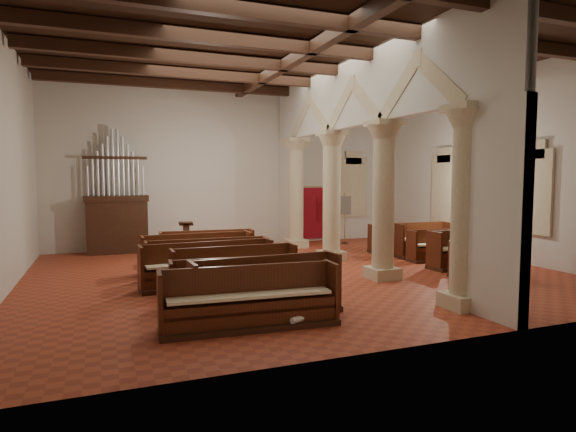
# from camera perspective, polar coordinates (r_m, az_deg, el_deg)

# --- Properties ---
(floor) EXTENTS (14.00, 14.00, 0.00)m
(floor) POSITION_cam_1_polar(r_m,az_deg,el_deg) (13.37, 1.04, -6.76)
(floor) COLOR #9B3B22
(floor) RESTS_ON ground
(ceiling) EXTENTS (14.00, 14.00, 0.00)m
(ceiling) POSITION_cam_1_polar(r_m,az_deg,el_deg) (13.52, 1.08, 19.02)
(ceiling) COLOR black
(ceiling) RESTS_ON wall_back
(wall_back) EXTENTS (14.00, 0.02, 6.00)m
(wall_back) POSITION_cam_1_polar(r_m,az_deg,el_deg) (18.80, -5.89, 5.72)
(wall_back) COLOR beige
(wall_back) RESTS_ON floor
(wall_front) EXTENTS (14.00, 0.02, 6.00)m
(wall_front) POSITION_cam_1_polar(r_m,az_deg,el_deg) (7.89, 17.86, 6.98)
(wall_front) COLOR beige
(wall_front) RESTS_ON floor
(wall_left) EXTENTS (0.02, 12.00, 6.00)m
(wall_left) POSITION_cam_1_polar(r_m,az_deg,el_deg) (12.31, -30.89, 5.64)
(wall_left) COLOR beige
(wall_left) RESTS_ON floor
(wall_right) EXTENTS (0.02, 12.00, 6.00)m
(wall_right) POSITION_cam_1_polar(r_m,az_deg,el_deg) (17.03, 23.54, 5.47)
(wall_right) COLOR beige
(wall_right) RESTS_ON floor
(ceiling_beams) EXTENTS (13.80, 11.80, 0.30)m
(ceiling_beams) POSITION_cam_1_polar(r_m,az_deg,el_deg) (13.48, 1.07, 18.27)
(ceiling_beams) COLOR #321B10
(ceiling_beams) RESTS_ON wall_back
(arcade) EXTENTS (0.90, 11.90, 6.00)m
(arcade) POSITION_cam_1_polar(r_m,az_deg,el_deg) (13.91, 8.02, 8.39)
(arcade) COLOR tan
(arcade) RESTS_ON floor
(window_right_a) EXTENTS (0.03, 1.00, 2.20)m
(window_right_a) POSITION_cam_1_polar(r_m,az_deg,el_deg) (15.98, 27.17, 2.55)
(window_right_a) COLOR #2C6348
(window_right_a) RESTS_ON wall_right
(window_right_b) EXTENTS (0.03, 1.00, 2.20)m
(window_right_b) POSITION_cam_1_polar(r_m,az_deg,el_deg) (18.88, 18.08, 3.08)
(window_right_b) COLOR #2C6348
(window_right_b) RESTS_ON wall_right
(window_back) EXTENTS (1.00, 0.03, 2.20)m
(window_back) POSITION_cam_1_polar(r_m,az_deg,el_deg) (20.67, 7.66, 3.39)
(window_back) COLOR #2C6348
(window_back) RESTS_ON wall_back
(pipe_organ) EXTENTS (2.10, 0.85, 4.40)m
(pipe_organ) POSITION_cam_1_polar(r_m,az_deg,el_deg) (17.69, -19.62, 0.26)
(pipe_organ) COLOR #321B10
(pipe_organ) RESTS_ON floor
(lectern) EXTENTS (0.54, 0.56, 1.16)m
(lectern) POSITION_cam_1_polar(r_m,az_deg,el_deg) (16.73, -11.93, -2.88)
(lectern) COLOR #3A1D12
(lectern) RESTS_ON floor
(dossal_curtain) EXTENTS (1.80, 0.07, 2.17)m
(dossal_curtain) POSITION_cam_1_polar(r_m,az_deg,el_deg) (19.99, 3.94, 0.41)
(dossal_curtain) COLOR maroon
(dossal_curtain) RESTS_ON floor
(processional_banner) EXTENTS (0.45, 0.57, 2.04)m
(processional_banner) POSITION_cam_1_polar(r_m,az_deg,el_deg) (19.11, 6.76, -1.07)
(processional_banner) COLOR #321B10
(processional_banner) RESTS_ON floor
(hymnal_box_a) EXTENTS (0.35, 0.31, 0.31)m
(hymnal_box_a) POSITION_cam_1_polar(r_m,az_deg,el_deg) (9.39, 4.21, -10.12)
(hymnal_box_a) COLOR #151B96
(hymnal_box_a) RESTS_ON floor
(hymnal_box_b) EXTENTS (0.29, 0.24, 0.28)m
(hymnal_box_b) POSITION_cam_1_polar(r_m,az_deg,el_deg) (10.24, -2.17, -8.94)
(hymnal_box_b) COLOR #18169B
(hymnal_box_b) RESTS_ON floor
(hymnal_box_c) EXTENTS (0.38, 0.35, 0.31)m
(hymnal_box_c) POSITION_cam_1_polar(r_m,az_deg,el_deg) (12.91, -0.46, -6.02)
(hymnal_box_c) COLOR #151D96
(hymnal_box_c) RESTS_ON floor
(tube_heater_a) EXTENTS (1.04, 0.53, 0.11)m
(tube_heater_a) POSITION_cam_1_polar(r_m,az_deg,el_deg) (8.89, 2.99, -11.60)
(tube_heater_a) COLOR silver
(tube_heater_a) RESTS_ON floor
(tube_heater_b) EXTENTS (0.91, 0.14, 0.09)m
(tube_heater_b) POSITION_cam_1_polar(r_m,az_deg,el_deg) (8.85, -8.07, -11.71)
(tube_heater_b) COLOR white
(tube_heater_b) RESTS_ON floor
(nave_pew_0) EXTENTS (3.18, 0.92, 1.09)m
(nave_pew_0) POSITION_cam_1_polar(r_m,az_deg,el_deg) (8.60, -4.49, -10.80)
(nave_pew_0) COLOR #321B10
(nave_pew_0) RESTS_ON floor
(nave_pew_1) EXTENTS (2.95, 0.91, 1.13)m
(nave_pew_1) POSITION_cam_1_polar(r_m,az_deg,el_deg) (9.29, -2.50, -9.51)
(nave_pew_1) COLOR #321B10
(nave_pew_1) RESTS_ON floor
(nave_pew_2) EXTENTS (2.75, 0.83, 0.98)m
(nave_pew_2) POSITION_cam_1_polar(r_m,az_deg,el_deg) (10.06, -6.05, -8.72)
(nave_pew_2) COLOR #321B10
(nave_pew_2) RESTS_ON floor
(nave_pew_3) EXTENTS (2.89, 0.71, 1.05)m
(nave_pew_3) POSITION_cam_1_polar(r_m,az_deg,el_deg) (11.21, -6.29, -7.21)
(nave_pew_3) COLOR #321B10
(nave_pew_3) RESTS_ON floor
(nave_pew_4) EXTENTS (3.23, 0.89, 1.08)m
(nave_pew_4) POSITION_cam_1_polar(r_m,az_deg,el_deg) (11.85, -9.47, -6.57)
(nave_pew_4) COLOR #321B10
(nave_pew_4) RESTS_ON floor
(nave_pew_5) EXTENTS (3.20, 0.77, 1.03)m
(nave_pew_5) POSITION_cam_1_polar(r_m,az_deg,el_deg) (12.82, -9.45, -5.78)
(nave_pew_5) COLOR #321B10
(nave_pew_5) RESTS_ON floor
(nave_pew_6) EXTENTS (3.06, 0.82, 1.07)m
(nave_pew_6) POSITION_cam_1_polar(r_m,az_deg,el_deg) (13.70, -10.62, -5.06)
(nave_pew_6) COLOR #321B10
(nave_pew_6) RESTS_ON floor
(nave_pew_7) EXTENTS (2.84, 0.87, 1.02)m
(nave_pew_7) POSITION_cam_1_polar(r_m,az_deg,el_deg) (14.81, -9.53, -4.37)
(nave_pew_7) COLOR #321B10
(nave_pew_7) RESTS_ON floor
(aisle_pew_0) EXTENTS (1.90, 0.68, 0.97)m
(aisle_pew_0) POSITION_cam_1_polar(r_m,az_deg,el_deg) (13.89, 22.20, -5.31)
(aisle_pew_0) COLOR #321B10
(aisle_pew_0) RESTS_ON floor
(aisle_pew_1) EXTENTS (1.88, 0.79, 1.11)m
(aisle_pew_1) POSITION_cam_1_polar(r_m,az_deg,el_deg) (14.83, 19.62, -4.41)
(aisle_pew_1) COLOR #321B10
(aisle_pew_1) RESTS_ON floor
(aisle_pew_2) EXTENTS (1.78, 0.74, 0.99)m
(aisle_pew_2) POSITION_cam_1_polar(r_m,az_deg,el_deg) (15.89, 17.01, -3.92)
(aisle_pew_2) COLOR #321B10
(aisle_pew_2) RESTS_ON floor
(aisle_pew_3) EXTENTS (1.93, 0.83, 1.14)m
(aisle_pew_3) POSITION_cam_1_polar(r_m,az_deg,el_deg) (16.56, 15.63, -3.35)
(aisle_pew_3) COLOR #321B10
(aisle_pew_3) RESTS_ON floor
(aisle_pew_4) EXTENTS (1.75, 0.71, 1.00)m
(aisle_pew_4) POSITION_cam_1_polar(r_m,az_deg,el_deg) (17.31, 12.37, -3.10)
(aisle_pew_4) COLOR #321B10
(aisle_pew_4) RESTS_ON floor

